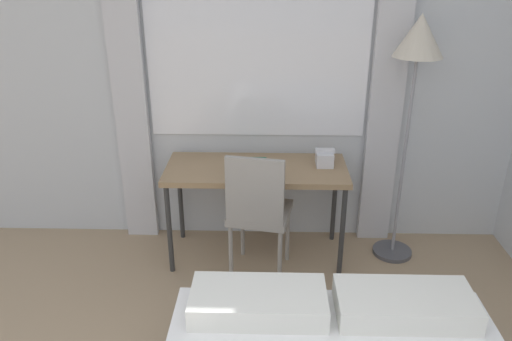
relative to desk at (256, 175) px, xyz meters
name	(u,v)px	position (x,y,z in m)	size (l,w,h in m)	color
wall_back_with_window	(248,67)	(-0.07, 0.35, 0.69)	(5.01, 0.13, 2.70)	silver
desk	(256,175)	(0.00, 0.00, 0.00)	(1.28, 0.55, 0.72)	#937551
desk_chair	(258,208)	(0.02, -0.27, -0.12)	(0.47, 0.47, 0.94)	gray
standing_lamp	(417,59)	(1.04, 0.04, 0.82)	(0.32, 0.32, 1.77)	#4C4C51
telephone	(325,158)	(0.48, 0.05, 0.11)	(0.14, 0.15, 0.12)	silver
book	(247,163)	(-0.06, 0.05, 0.07)	(0.27, 0.18, 0.02)	#33664C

